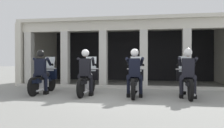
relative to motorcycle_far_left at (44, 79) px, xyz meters
The scene contains 11 objects.
ground_plane 3.63m from the motorcycle_far_left, 45.57° to the left, with size 80.00×80.00×0.00m, color gray.
station_building 5.62m from the motorcycle_far_left, 60.88° to the left, with size 10.35×4.56×3.18m.
kerb_strip 3.32m from the motorcycle_far_left, 36.88° to the left, with size 9.85×0.24×0.12m, color #B7B5AD.
motorcycle_far_left is the anchor object (origin of this frame).
police_officer_far_left 0.52m from the motorcycle_far_left, 90.26° to the right, with size 0.63×0.61×1.58m.
motorcycle_center_left 1.68m from the motorcycle_far_left, ahead, with size 0.62×2.04×1.35m.
police_officer_center_left 1.77m from the motorcycle_far_left, 12.59° to the right, with size 0.63×0.61×1.58m.
motorcycle_center_right 3.36m from the motorcycle_far_left, ahead, with size 0.62×2.04×1.35m.
police_officer_center_right 3.41m from the motorcycle_far_left, ahead, with size 0.63×0.61×1.58m.
motorcycle_far_right 5.04m from the motorcycle_far_left, ahead, with size 0.62×2.04×1.35m.
police_officer_far_right 5.07m from the motorcycle_far_left, ahead, with size 0.63×0.61×1.58m.
Camera 1 is at (1.38, -7.56, 1.17)m, focal length 37.11 mm.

